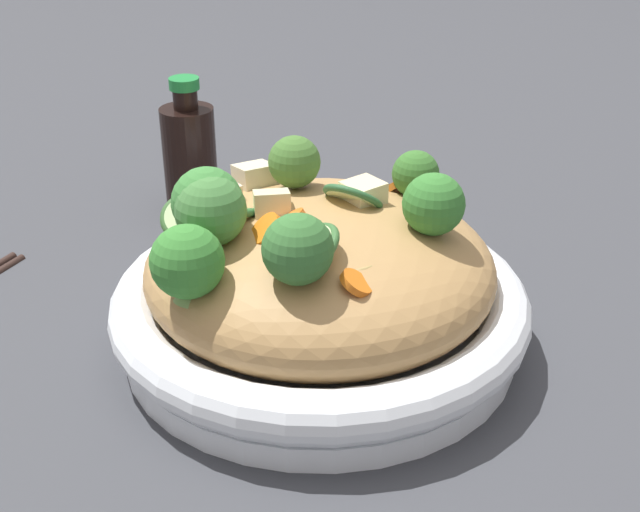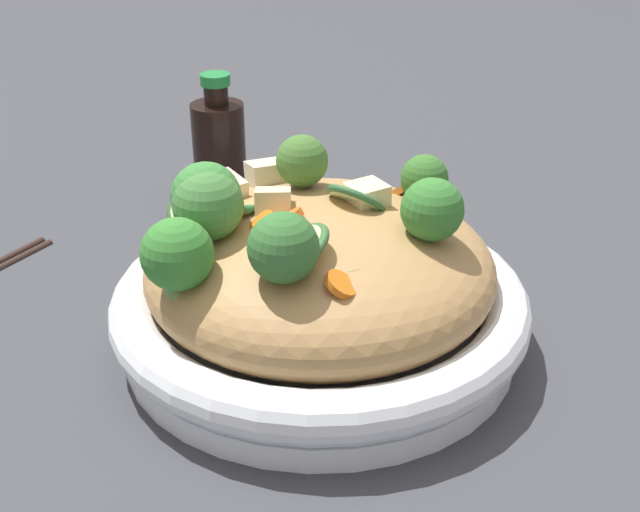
% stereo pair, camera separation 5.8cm
% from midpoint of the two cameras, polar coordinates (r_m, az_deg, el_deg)
% --- Properties ---
extents(ground_plane, '(3.00, 3.00, 0.00)m').
position_cam_midpoint_polar(ground_plane, '(0.62, -2.71, -5.87)').
color(ground_plane, '#393A3F').
extents(serving_bowl, '(0.30, 0.30, 0.05)m').
position_cam_midpoint_polar(serving_bowl, '(0.61, -2.76, -3.77)').
color(serving_bowl, white).
rests_on(serving_bowl, ground_plane).
extents(noodle_heap, '(0.25, 0.25, 0.09)m').
position_cam_midpoint_polar(noodle_heap, '(0.59, -2.83, -0.82)').
color(noodle_heap, '#AD834D').
rests_on(noodle_heap, serving_bowl).
extents(broccoli_florets, '(0.18, 0.23, 0.07)m').
position_cam_midpoint_polar(broccoli_florets, '(0.54, -6.18, 2.76)').
color(broccoli_florets, '#93AB75').
rests_on(broccoli_florets, serving_bowl).
extents(carrot_coins, '(0.17, 0.14, 0.03)m').
position_cam_midpoint_polar(carrot_coins, '(0.57, -2.14, 2.48)').
color(carrot_coins, orange).
rests_on(carrot_coins, serving_bowl).
extents(zucchini_slices, '(0.14, 0.16, 0.05)m').
position_cam_midpoint_polar(zucchini_slices, '(0.57, -6.24, 2.31)').
color(zucchini_slices, '#BFE298').
rests_on(zucchini_slices, serving_bowl).
extents(chicken_chunks, '(0.10, 0.13, 0.04)m').
position_cam_midpoint_polar(chicken_chunks, '(0.61, -6.50, 4.25)').
color(chicken_chunks, beige).
rests_on(chicken_chunks, serving_bowl).
extents(soy_sauce_bottle, '(0.05, 0.05, 0.13)m').
position_cam_midpoint_polar(soy_sauce_bottle, '(0.81, -10.91, 6.64)').
color(soy_sauce_bottle, black).
rests_on(soy_sauce_bottle, ground_plane).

